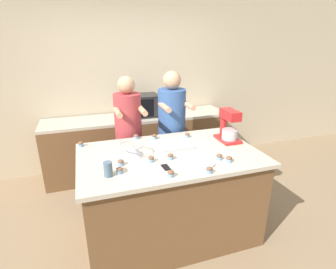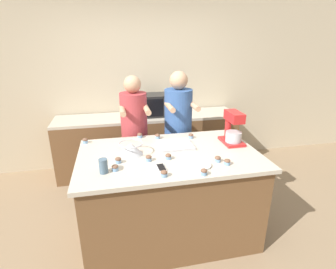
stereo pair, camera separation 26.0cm
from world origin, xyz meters
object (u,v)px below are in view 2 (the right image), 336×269
stand_mixer (233,129)px  cupcake_2 (191,136)px  cupcake_0 (204,172)px  cupcake_8 (149,158)px  cupcake_6 (218,159)px  drinking_glass (103,166)px  cupcake_7 (115,168)px  person_right (178,133)px  cupcake_11 (85,141)px  person_left (135,137)px  microwave_oven (154,105)px  baking_tray (176,145)px  small_plate (199,165)px  cupcake_10 (227,162)px  mixing_bowl (131,148)px  cupcake_1 (158,136)px  cupcake_5 (140,135)px  cell_phone (161,168)px  cupcake_3 (168,156)px  cupcake_9 (164,173)px  cupcake_4 (118,160)px

stand_mixer → cupcake_2: stand_mixer is taller
cupcake_0 → cupcake_2: 0.86m
cupcake_8 → cupcake_6: bearing=-13.8°
drinking_glass → cupcake_7: drinking_glass is taller
person_right → cupcake_11: bearing=-164.3°
person_left → cupcake_6: size_ratio=28.46×
microwave_oven → cupcake_6: size_ratio=7.98×
stand_mixer → microwave_oven: bearing=114.3°
baking_tray → small_plate: size_ratio=1.69×
small_plate → cupcake_7: size_ratio=3.67×
person_left → cupcake_10: bearing=-56.9°
stand_mixer → cupcake_0: 0.83m
mixing_bowl → drinking_glass: drinking_glass is taller
cupcake_1 → cupcake_2: bearing=-10.4°
drinking_glass → cupcake_5: size_ratio=2.23×
person_right → cell_phone: (-0.42, -1.07, 0.09)m
cupcake_5 → cupcake_6: bearing=-50.7°
baking_tray → cupcake_11: bearing=162.7°
cupcake_0 → cupcake_8: same height
cupcake_6 → cupcake_10: (0.06, -0.07, 0.00)m
cupcake_2 → cupcake_11: 1.18m
mixing_bowl → cupcake_0: (0.56, -0.54, -0.04)m
cupcake_8 → microwave_oven: bearing=79.2°
cupcake_3 → cupcake_5: bearing=107.7°
cupcake_0 → cupcake_10: same height
person_right → cupcake_6: 1.07m
person_right → stand_mixer: (0.44, -0.65, 0.24)m
drinking_glass → cupcake_0: (0.82, -0.21, -0.04)m
small_plate → cupcake_9: (-0.35, -0.12, 0.02)m
cupcake_1 → cupcake_2: 0.38m
cupcake_1 → cupcake_7: bearing=-125.7°
person_left → small_plate: size_ratio=7.75×
drinking_glass → person_right: bearing=48.8°
microwave_oven → cupcake_11: (-0.93, -1.08, -0.09)m
cupcake_9 → cupcake_11: same height
drinking_glass → cupcake_9: bearing=-19.3°
cupcake_2 → cupcake_5: bearing=166.3°
person_right → cell_phone: size_ratio=11.27×
microwave_oven → drinking_glass: 1.95m
cupcake_5 → microwave_oven: bearing=72.4°
cupcake_11 → cupcake_3: bearing=-36.3°
cell_phone → cupcake_4: size_ratio=2.58×
cupcake_4 → cupcake_11: size_ratio=1.00×
cupcake_11 → person_left: bearing=29.1°
cupcake_9 → person_right: bearing=70.7°
cupcake_0 → cupcake_11: bearing=137.4°
cupcake_5 → cupcake_6: same height
mixing_bowl → cupcake_7: (-0.16, -0.31, -0.04)m
small_plate → cupcake_4: size_ratio=3.67×
person_left → cupcake_10: (0.74, -1.13, 0.12)m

